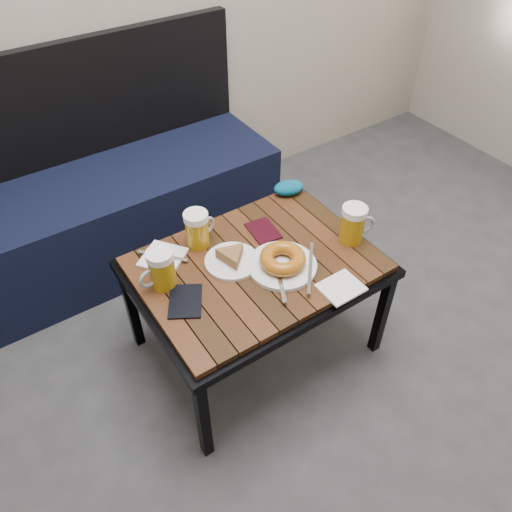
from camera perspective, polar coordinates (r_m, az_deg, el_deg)
bench at (r=2.39m, az=-15.01°, el=5.83°), size 1.40×0.50×0.95m
cafe_table at (r=1.76m, az=-0.00°, el=-1.71°), size 0.84×0.62×0.47m
beer_mug_left at (r=1.63m, az=-10.80°, el=-1.47°), size 0.13×0.09×0.14m
beer_mug_centre at (r=1.76m, az=-6.69°, el=3.10°), size 0.13×0.10×0.14m
beer_mug_right at (r=1.80m, az=11.08°, el=3.63°), size 0.14×0.11×0.14m
plate_pie at (r=1.71m, az=-2.78°, el=-0.23°), size 0.19×0.19×0.05m
plate_bagel at (r=1.69m, az=3.05°, el=-0.64°), size 0.27×0.28×0.07m
napkin_left at (r=1.77m, az=-10.58°, el=-0.13°), size 0.19×0.19×0.01m
napkin_right at (r=1.66m, az=9.68°, el=-3.58°), size 0.14×0.12×0.01m
passport_navy at (r=1.61m, az=-8.08°, el=-5.13°), size 0.16×0.18×0.01m
passport_burgundy at (r=1.85m, az=0.82°, el=2.91°), size 0.11×0.14×0.01m
knit_pouch at (r=2.03m, az=3.76°, el=7.79°), size 0.14×0.11×0.05m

